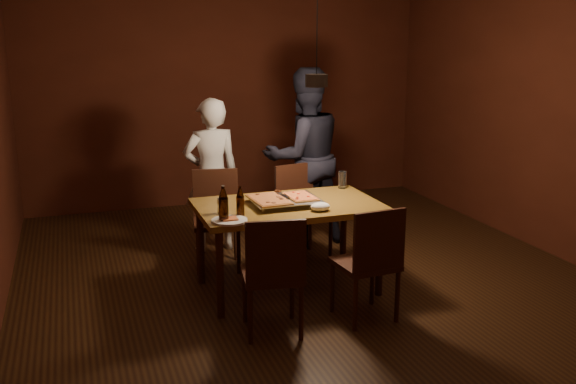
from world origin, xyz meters
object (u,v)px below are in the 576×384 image
object	(u,v)px
plate_slice	(230,220)
diner_white	(211,176)
pendant_lamp	(316,79)
beer_bottle_b	(240,201)
beer_bottle_a	(223,204)
pizza_tray	(285,201)
chair_near_right	(371,254)
chair_near_left	(274,265)
diner_dark	(304,157)
chair_far_left	(216,209)
dining_table	(288,212)
chair_far_right	(300,202)

from	to	relation	value
plate_slice	diner_white	xyz separation A→B (m)	(0.20, 1.55, 0.00)
pendant_lamp	beer_bottle_b	bearing A→B (deg)	-161.52
beer_bottle_a	pizza_tray	bearing A→B (deg)	29.46
chair_near_right	beer_bottle_b	size ratio (longest dim) A/B	2.06
chair_near_right	plate_slice	distance (m)	1.08
pizza_tray	beer_bottle_b	world-z (taller)	beer_bottle_b
beer_bottle_b	pizza_tray	bearing A→B (deg)	26.90
chair_near_left	diner_dark	distance (m)	2.19
chair_far_left	diner_white	distance (m)	0.49
chair_far_left	chair_near_right	distance (m)	1.77
chair_near_right	beer_bottle_a	world-z (taller)	beer_bottle_a
chair_near_right	beer_bottle_a	bearing A→B (deg)	150.46
chair_near_left	pendant_lamp	bearing A→B (deg)	61.11
pizza_tray	diner_white	size ratio (longest dim) A/B	0.36
dining_table	beer_bottle_a	size ratio (longest dim) A/B	5.37
dining_table	chair_near_left	bearing A→B (deg)	-115.51
chair_near_right	chair_far_left	bearing A→B (deg)	112.31
chair_far_right	beer_bottle_a	world-z (taller)	beer_bottle_a
diner_white	diner_dark	world-z (taller)	diner_dark
diner_white	diner_dark	bearing A→B (deg)	173.93
chair_near_left	diner_white	world-z (taller)	diner_white
beer_bottle_a	diner_dark	bearing A→B (deg)	51.38
chair_near_left	diner_dark	xyz separation A→B (m)	(0.95, 1.94, 0.36)
pizza_tray	beer_bottle_b	distance (m)	0.49
dining_table	pizza_tray	xyz separation A→B (m)	(-0.03, -0.01, 0.10)
dining_table	pendant_lamp	xyz separation A→B (m)	(0.25, 0.01, 1.08)
pizza_tray	diner_white	world-z (taller)	diner_white
chair_near_right	beer_bottle_b	distance (m)	1.07
chair_far_right	chair_near_left	distance (m)	1.72
pizza_tray	pendant_lamp	distance (m)	1.03
dining_table	chair_near_left	xyz separation A→B (m)	(-0.38, -0.79, -0.14)
pendant_lamp	chair_far_left	bearing A→B (deg)	131.61
chair_near_left	beer_bottle_a	xyz separation A→B (m)	(-0.25, 0.45, 0.35)
chair_far_right	diner_white	xyz separation A→B (m)	(-0.76, 0.46, 0.22)
chair_far_right	diner_dark	distance (m)	0.57
dining_table	chair_far_right	xyz separation A→B (m)	(0.38, 0.76, -0.14)
chair_near_left	chair_near_right	distance (m)	0.75
chair_far_right	chair_near_left	bearing A→B (deg)	51.58
beer_bottle_a	pendant_lamp	xyz separation A→B (m)	(0.87, 0.35, 0.87)
chair_far_right	beer_bottle_b	xyz separation A→B (m)	(-0.84, -0.98, 0.33)
dining_table	pendant_lamp	bearing A→B (deg)	2.46
diner_white	plate_slice	bearing A→B (deg)	80.31
chair_near_left	diner_white	bearing A→B (deg)	98.93
chair_near_right	chair_near_left	bearing A→B (deg)	174.60
chair_far_right	beer_bottle_a	bearing A→B (deg)	35.23
chair_far_left	chair_near_right	size ratio (longest dim) A/B	1.01
chair_near_left	pendant_lamp	xyz separation A→B (m)	(0.62, 0.80, 1.22)
diner_dark	chair_far_left	bearing A→B (deg)	15.67
dining_table	beer_bottle_a	distance (m)	0.74
chair_far_right	diner_white	world-z (taller)	diner_white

